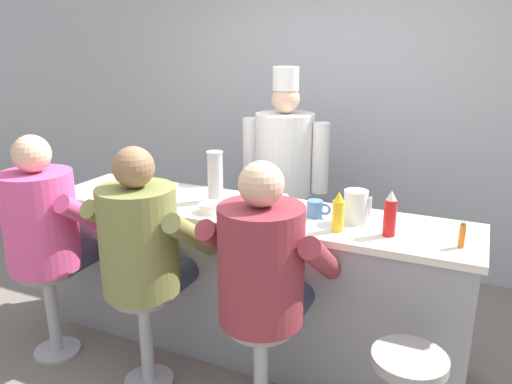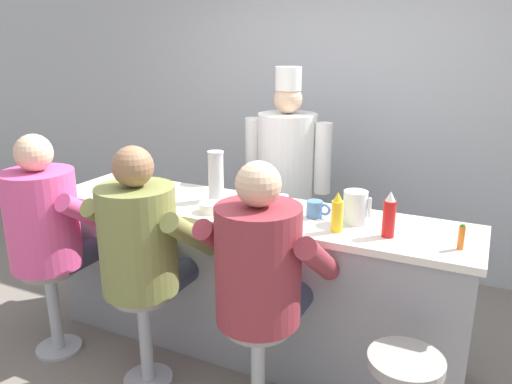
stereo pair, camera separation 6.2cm
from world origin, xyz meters
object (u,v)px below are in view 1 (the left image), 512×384
Objects in this scene: cup_stack_steel at (215,176)px; diner_seated_pink at (46,225)px; diner_seated_maroon at (264,270)px; cereal_bowl at (211,208)px; breakfast_plate at (139,196)px; diner_seated_olive at (144,245)px; water_pitcher_clear at (356,206)px; hot_sauce_bottle_orange at (462,236)px; coffee_mug_blue at (316,209)px; ketchup_bottle_red at (390,215)px; coffee_mug_white at (282,203)px; mustard_bottle_yellow at (338,213)px; cook_in_whites_near at (284,174)px.

cup_stack_steel is 1.07m from diner_seated_pink.
cereal_bowl is at bearing 142.40° from diner_seated_maroon.
breakfast_plate is 0.17× the size of diner_seated_olive.
hot_sauce_bottle_orange is at bearing -13.83° from water_pitcher_clear.
breakfast_plate is 1.17m from coffee_mug_blue.
diner_seated_maroon is (0.61, -0.61, -0.26)m from cup_stack_steel.
coffee_mug_blue is at bearing 36.19° from diner_seated_olive.
ketchup_bottle_red is 1.04m from cereal_bowl.
water_pitcher_clear is (-0.21, 0.13, -0.02)m from ketchup_bottle_red.
diner_seated_pink is at bearing -156.67° from cereal_bowl.
breakfast_plate is 1.66× the size of coffee_mug_blue.
coffee_mug_white is 0.09× the size of diner_seated_olive.
cup_stack_steel reaches higher than ketchup_bottle_red.
mustard_bottle_yellow is 1.70× the size of hot_sauce_bottle_orange.
hot_sauce_bottle_orange is 0.09× the size of diner_seated_pink.
diner_seated_maroon reaches higher than breakfast_plate.
ketchup_bottle_red reaches higher than water_pitcher_clear.
breakfast_plate is (-1.60, -0.02, -0.10)m from ketchup_bottle_red.
ketchup_bottle_red is at bearing -7.39° from cup_stack_steel.
mustard_bottle_yellow is 1.77× the size of coffee_mug_white.
diner_seated_olive is at bearing 179.98° from diner_seated_maroon.
ketchup_bottle_red is 1.34× the size of water_pitcher_clear.
diner_seated_pink is 1.45m from diner_seated_maroon.
diner_seated_olive is 1.00× the size of diner_seated_maroon.
diner_seated_pink reaches higher than cereal_bowl.
diner_seated_pink is at bearing -161.41° from water_pitcher_clear.
diner_seated_olive is 1.42m from cook_in_whites_near.
coffee_mug_blue is 0.10× the size of diner_seated_pink.
diner_seated_olive is at bearing -143.81° from coffee_mug_blue.
diner_seated_pink is (-1.70, -0.42, -0.20)m from mustard_bottle_yellow.
diner_seated_maroon reaches higher than cereal_bowl.
coffee_mug_white is 0.22m from coffee_mug_blue.
coffee_mug_white is 0.09× the size of diner_seated_pink.
coffee_mug_white is at bearing 24.89° from diner_seated_pink.
breakfast_plate is 0.17× the size of diner_seated_maroon.
water_pitcher_clear is at bearing 148.85° from ketchup_bottle_red.
diner_seated_pink is (-1.75, -0.59, -0.19)m from water_pitcher_clear.
water_pitcher_clear is 0.91m from cup_stack_steel.
coffee_mug_white reaches higher than cereal_bowl.
water_pitcher_clear is 1.20m from diner_seated_olive.
hot_sauce_bottle_orange is at bearing 27.42° from diner_seated_maroon.
cup_stack_steel is at bearing 173.92° from hot_sauce_bottle_orange.
coffee_mug_white is at bearing 173.82° from coffee_mug_blue.
ketchup_bottle_red is at bearing 0.71° from breakfast_plate.
hot_sauce_bottle_orange is 0.09× the size of diner_seated_olive.
coffee_mug_blue is 0.95m from cook_in_whites_near.
ketchup_bottle_red is 0.17× the size of diner_seated_olive.
cup_stack_steel is at bearing 178.89° from water_pitcher_clear.
cook_in_whites_near is at bearing 144.42° from hot_sauce_bottle_orange.
ketchup_bottle_red is 0.25m from water_pitcher_clear.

